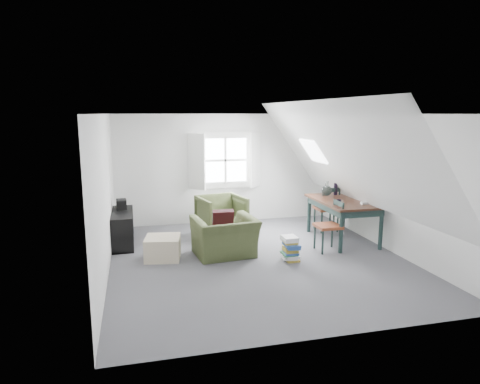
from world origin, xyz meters
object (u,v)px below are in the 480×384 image
object	(u,v)px
armchair_far	(222,234)
magazine_stack	(291,248)
dining_table	(343,205)
media_shelf	(122,230)
ottoman	(163,248)
dining_chair_near	(330,225)
dining_chair_far	(327,208)
armchair_near	(225,255)

from	to	relation	value
armchair_far	magazine_stack	size ratio (longest dim) A/B	2.16
dining_table	media_shelf	size ratio (longest dim) A/B	1.30
ottoman	dining_table	xyz separation A→B (m)	(3.57, 0.27, 0.51)
dining_table	magazine_stack	world-z (taller)	dining_table
armchair_far	magazine_stack	distance (m)	2.07
armchair_far	media_shelf	xyz separation A→B (m)	(-2.01, -0.27, 0.29)
armchair_far	dining_chair_near	distance (m)	2.37
dining_chair_far	armchair_far	bearing A→B (deg)	-19.47
ottoman	dining_chair_near	size ratio (longest dim) A/B	0.63
dining_chair_near	magazine_stack	distance (m)	0.99
media_shelf	dining_chair_near	bearing A→B (deg)	-20.05
armchair_near	media_shelf	bearing A→B (deg)	-37.87
dining_chair_near	magazine_stack	xyz separation A→B (m)	(-0.89, -0.34, -0.27)
ottoman	media_shelf	world-z (taller)	media_shelf
ottoman	magazine_stack	world-z (taller)	magazine_stack
armchair_near	dining_chair_near	size ratio (longest dim) A/B	1.14
dining_table	dining_chair_far	bearing A→B (deg)	94.26
armchair_near	dining_chair_far	distance (m)	2.75
magazine_stack	dining_table	bearing A→B (deg)	31.82
dining_table	media_shelf	world-z (taller)	dining_table
magazine_stack	dining_chair_near	bearing A→B (deg)	20.71
dining_chair_near	media_shelf	world-z (taller)	dining_chair_near
armchair_near	dining_table	bearing A→B (deg)	-177.98
media_shelf	magazine_stack	size ratio (longest dim) A/B	2.98
armchair_near	dining_chair_near	bearing A→B (deg)	168.17
dining_table	dining_chair_far	size ratio (longest dim) A/B	1.68
armchair_near	media_shelf	xyz separation A→B (m)	(-1.79, 1.10, 0.29)
armchair_near	media_shelf	size ratio (longest dim) A/B	0.85
dining_chair_far	media_shelf	size ratio (longest dim) A/B	0.78
armchair_near	dining_table	world-z (taller)	dining_table
dining_chair_near	armchair_near	bearing A→B (deg)	-97.31
ottoman	dining_chair_far	world-z (taller)	dining_chair_far
ottoman	magazine_stack	distance (m)	2.22
armchair_near	ottoman	bearing A→B (deg)	-11.42
armchair_near	ottoman	size ratio (longest dim) A/B	1.81
dining_chair_far	magazine_stack	distance (m)	2.16
dining_chair_near	media_shelf	distance (m)	3.95
magazine_stack	dining_chair_far	bearing A→B (deg)	48.05
dining_chair_far	dining_chair_near	xyz separation A→B (m)	(-0.54, -1.25, -0.02)
dining_table	dining_chair_near	bearing A→B (deg)	-130.51
media_shelf	magazine_stack	world-z (taller)	media_shelf
armchair_near	ottoman	xyz separation A→B (m)	(-1.09, 0.10, 0.20)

